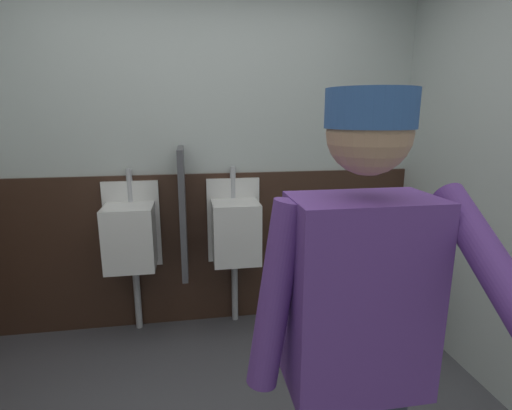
{
  "coord_description": "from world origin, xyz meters",
  "views": [
    {
      "loc": [
        -0.06,
        -1.42,
        1.63
      ],
      "look_at": [
        0.2,
        0.17,
        1.25
      ],
      "focal_mm": 27.44,
      "sensor_mm": 36.0,
      "label": 1
    }
  ],
  "objects_px": {
    "urinal_left": "(131,235)",
    "person": "(357,332)",
    "urinal_middle": "(235,230)",
    "trash_bin": "(395,297)"
  },
  "relations": [
    {
      "from": "person",
      "to": "trash_bin",
      "type": "distance_m",
      "value": 1.83
    },
    {
      "from": "person",
      "to": "urinal_middle",
      "type": "bearing_deg",
      "value": 95.05
    },
    {
      "from": "urinal_left",
      "to": "person",
      "type": "xyz_separation_m",
      "value": [
        0.91,
        -1.8,
        0.22
      ]
    },
    {
      "from": "urinal_left",
      "to": "person",
      "type": "relative_size",
      "value": 0.73
    },
    {
      "from": "person",
      "to": "trash_bin",
      "type": "height_order",
      "value": "person"
    },
    {
      "from": "trash_bin",
      "to": "person",
      "type": "bearing_deg",
      "value": -123.87
    },
    {
      "from": "urinal_left",
      "to": "urinal_middle",
      "type": "height_order",
      "value": "same"
    },
    {
      "from": "urinal_left",
      "to": "trash_bin",
      "type": "xyz_separation_m",
      "value": [
        1.86,
        -0.39,
        -0.44
      ]
    },
    {
      "from": "trash_bin",
      "to": "urinal_middle",
      "type": "bearing_deg",
      "value": 160.74
    },
    {
      "from": "urinal_middle",
      "to": "trash_bin",
      "type": "xyz_separation_m",
      "value": [
        1.11,
        -0.39,
        -0.44
      ]
    }
  ]
}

